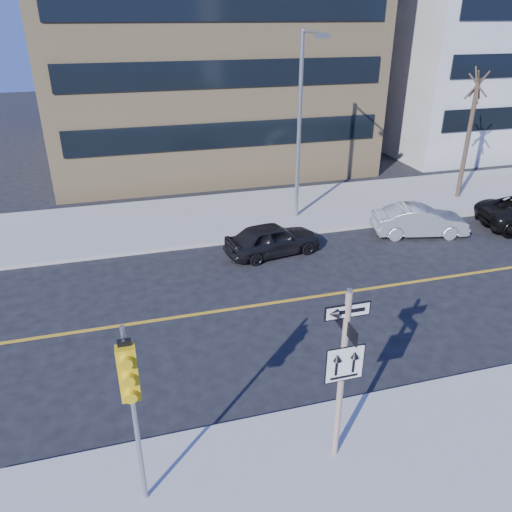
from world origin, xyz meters
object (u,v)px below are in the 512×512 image
object	(u,v)px
parked_car_a	(273,239)
streetlight_a	(302,116)
sign_pole	(343,368)
parked_car_b	(420,221)
traffic_signal	(130,387)
street_tree_west	(477,88)

from	to	relation	value
parked_car_a	streetlight_a	xyz separation A→B (m)	(2.22, 3.14, 4.11)
sign_pole	parked_car_a	bearing A→B (deg)	80.05
parked_car_b	streetlight_a	bearing A→B (deg)	68.81
parked_car_b	streetlight_a	world-z (taller)	streetlight_a
parked_car_a	parked_car_b	xyz separation A→B (m)	(6.68, 0.11, 0.00)
parked_car_a	traffic_signal	bearing A→B (deg)	141.44
sign_pole	traffic_signal	xyz separation A→B (m)	(-4.00, -0.15, 0.59)
parked_car_a	sign_pole	bearing A→B (deg)	160.83
streetlight_a	street_tree_west	bearing A→B (deg)	3.45
parked_car_a	streetlight_a	distance (m)	5.63
parked_car_a	street_tree_west	bearing A→B (deg)	-81.04
traffic_signal	parked_car_b	bearing A→B (deg)	39.80
parked_car_a	streetlight_a	size ratio (longest dim) A/B	0.48
sign_pole	streetlight_a	size ratio (longest dim) A/B	0.51
sign_pole	street_tree_west	bearing A→B (deg)	46.74
sign_pole	streetlight_a	distance (m)	14.05
parked_car_a	streetlight_a	world-z (taller)	streetlight_a
parked_car_a	street_tree_west	distance (m)	12.78
sign_pole	street_tree_west	size ratio (longest dim) A/B	0.64
sign_pole	parked_car_b	distance (m)	13.40
traffic_signal	sign_pole	bearing A→B (deg)	2.11
sign_pole	street_tree_west	world-z (taller)	street_tree_west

